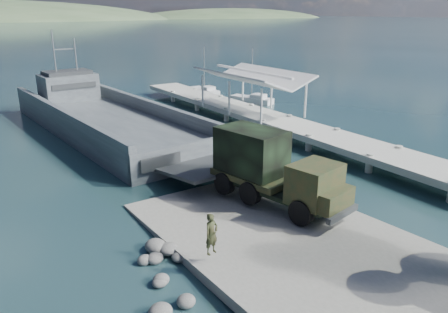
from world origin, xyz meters
TOP-DOWN VIEW (x-y plane):
  - ground at (0.00, 0.00)m, footprint 1400.00×1400.00m
  - boat_ramp at (0.00, -1.00)m, footprint 10.00×18.00m
  - shoreline_rocks at (-6.20, 0.50)m, footprint 3.20×5.60m
  - pier at (13.00, 18.77)m, footprint 6.40×44.00m
  - landing_craft at (-0.36, 24.51)m, footprint 10.31×33.08m
  - military_truck at (1.90, 3.21)m, footprint 4.14×8.77m
  - soldier at (-4.19, -0.36)m, footprint 0.76×0.59m
  - sailboat_near at (19.25, 28.00)m, footprint 3.44×5.70m
  - sailboat_far at (17.51, 36.43)m, footprint 1.68×5.34m

SIDE VIEW (x-z plane):
  - ground at x=0.00m, z-range 0.00..0.00m
  - shoreline_rocks at x=-6.20m, z-range -0.45..0.45m
  - boat_ramp at x=0.00m, z-range 0.00..0.50m
  - sailboat_far at x=17.51m, z-range -2.89..3.57m
  - sailboat_near at x=19.25m, z-range -2.99..3.70m
  - landing_craft at x=-0.36m, z-range -4.05..5.64m
  - soldier at x=-4.19m, z-range 0.50..2.34m
  - pier at x=13.00m, z-range -1.45..4.65m
  - military_truck at x=1.90m, z-range 0.49..4.41m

